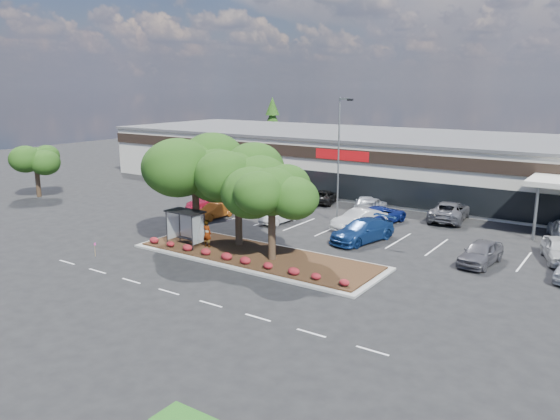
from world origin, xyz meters
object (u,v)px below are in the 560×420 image
Objects in this scene: light_pole at (339,168)px; car_1 at (215,211)px; car_0 at (211,203)px; survey_stake at (95,248)px.

car_1 is at bearing -154.94° from light_pole.
car_0 is (-12.17, -2.61, -4.01)m from light_pole.
light_pole is 13.07m from car_0.
light_pole is at bearing 36.47° from car_0.
light_pole reaches higher than car_0.
car_0 reaches higher than car_1.
survey_stake is 0.25× the size of car_1.
survey_stake is 15.58m from car_0.
survey_stake is at bearing -117.68° from light_pole.
light_pole is 20.67m from survey_stake.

